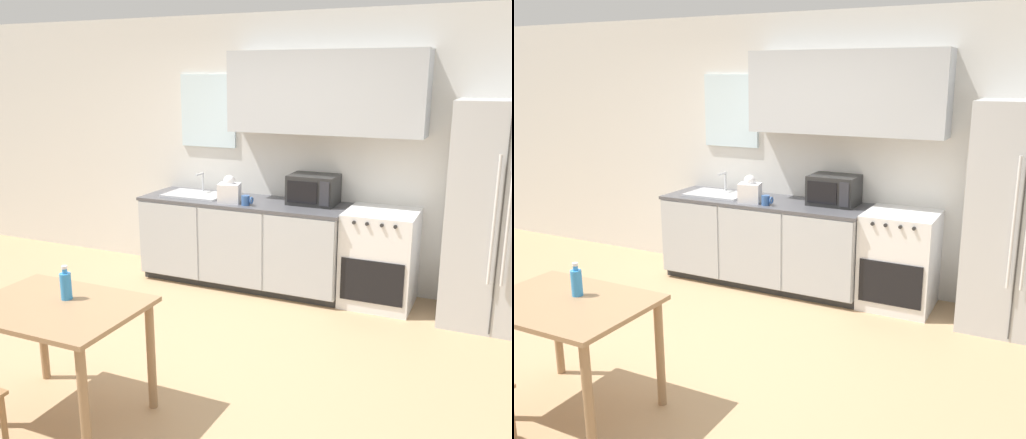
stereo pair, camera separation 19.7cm
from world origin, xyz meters
The scene contains 11 objects.
ground_plane centered at (0.00, 0.00, 0.00)m, with size 12.00×12.00×0.00m, color tan.
wall_back centered at (0.10, 2.14, 1.47)m, with size 12.00×0.38×2.70m.
kitchen_counter centered at (-0.22, 1.82, 0.45)m, with size 2.13×0.68×0.88m.
oven_range centered at (1.17, 1.85, 0.45)m, with size 0.64×0.63×0.89m.
refrigerator centered at (2.17, 1.82, 0.95)m, with size 0.86×0.70×1.91m.
kitchen_sink centered at (-0.78, 1.83, 0.90)m, with size 0.62×0.41×0.22m.
microwave centered at (0.47, 1.94, 1.03)m, with size 0.46×0.36×0.29m.
coffee_mug centered at (-0.09, 1.61, 0.93)m, with size 0.11×0.08×0.10m.
grocery_bag_0 centered at (-0.29, 1.65, 1.00)m, with size 0.25×0.23×0.28m.
dining_table centered at (-0.24, -0.81, 0.64)m, with size 1.03×0.75×0.76m.
drink_bottle centered at (-0.24, -0.71, 0.85)m, with size 0.07×0.07×0.22m.
Camera 2 is at (2.35, -3.16, 2.10)m, focal length 40.00 mm.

